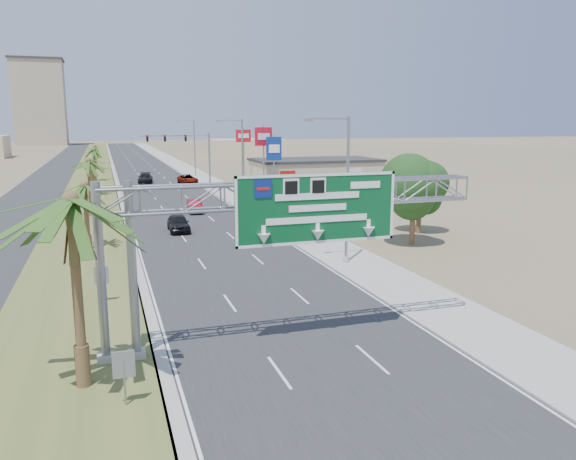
# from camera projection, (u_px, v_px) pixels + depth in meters

# --- Properties ---
(road) EXTENTS (12.00, 300.00, 0.02)m
(road) POSITION_uv_depth(u_px,v_px,m) (144.00, 168.00, 118.60)
(road) COLOR #28282B
(road) RESTS_ON ground
(sidewalk_right) EXTENTS (4.00, 300.00, 0.10)m
(sidewalk_right) POSITION_uv_depth(u_px,v_px,m) (184.00, 167.00, 121.20)
(sidewalk_right) COLOR #9E9B93
(sidewalk_right) RESTS_ON ground
(median_grass) EXTENTS (7.00, 300.00, 0.12)m
(median_grass) POSITION_uv_depth(u_px,v_px,m) (94.00, 169.00, 115.53)
(median_grass) COLOR #4F5B28
(median_grass) RESTS_ON ground
(opposing_road) EXTENTS (8.00, 300.00, 0.02)m
(opposing_road) POSITION_uv_depth(u_px,v_px,m) (57.00, 170.00, 113.40)
(opposing_road) COLOR #28282B
(opposing_road) RESTS_ON ground
(sign_gantry) EXTENTS (16.75, 1.24, 7.50)m
(sign_gantry) POSITION_uv_depth(u_px,v_px,m) (279.00, 208.00, 23.76)
(sign_gantry) COLOR gray
(sign_gantry) RESTS_ON ground
(palm_near) EXTENTS (5.70, 5.70, 8.35)m
(palm_near) POSITION_uv_depth(u_px,v_px,m) (71.00, 202.00, 19.31)
(palm_near) COLOR brown
(palm_near) RESTS_ON ground
(palm_row_b) EXTENTS (3.99, 3.99, 5.95)m
(palm_row_b) POSITION_uv_depth(u_px,v_px,m) (84.00, 186.00, 42.00)
(palm_row_b) COLOR brown
(palm_row_b) RESTS_ON ground
(palm_row_c) EXTENTS (3.99, 3.99, 6.75)m
(palm_row_c) POSITION_uv_depth(u_px,v_px,m) (88.00, 162.00, 56.78)
(palm_row_c) COLOR brown
(palm_row_c) RESTS_ON ground
(palm_row_d) EXTENTS (3.99, 3.99, 5.45)m
(palm_row_d) POSITION_uv_depth(u_px,v_px,m) (92.00, 162.00, 73.81)
(palm_row_d) COLOR brown
(palm_row_d) RESTS_ON ground
(palm_row_e) EXTENTS (3.99, 3.99, 6.15)m
(palm_row_e) POSITION_uv_depth(u_px,v_px,m) (93.00, 150.00, 91.41)
(palm_row_e) COLOR brown
(palm_row_e) RESTS_ON ground
(palm_row_f) EXTENTS (3.99, 3.99, 5.75)m
(palm_row_f) POSITION_uv_depth(u_px,v_px,m) (95.00, 147.00, 114.81)
(palm_row_f) COLOR brown
(palm_row_f) RESTS_ON ground
(streetlight_near) EXTENTS (3.27, 0.44, 10.00)m
(streetlight_near) POSITION_uv_depth(u_px,v_px,m) (344.00, 196.00, 37.85)
(streetlight_near) COLOR gray
(streetlight_near) RESTS_ON ground
(streetlight_mid) EXTENTS (3.27, 0.44, 10.00)m
(streetlight_mid) POSITION_uv_depth(u_px,v_px,m) (241.00, 165.00, 65.84)
(streetlight_mid) COLOR gray
(streetlight_mid) RESTS_ON ground
(streetlight_far) EXTENTS (3.27, 0.44, 10.00)m
(streetlight_far) POSITION_uv_depth(u_px,v_px,m) (194.00, 150.00, 99.43)
(streetlight_far) COLOR gray
(streetlight_far) RESTS_ON ground
(signal_mast) EXTENTS (10.28, 0.71, 8.00)m
(signal_mast) POSITION_uv_depth(u_px,v_px,m) (196.00, 155.00, 83.79)
(signal_mast) COLOR gray
(signal_mast) RESTS_ON ground
(store_building) EXTENTS (18.00, 10.00, 4.00)m
(store_building) POSITION_uv_depth(u_px,v_px,m) (315.00, 174.00, 83.91)
(store_building) COLOR #CEB48B
(store_building) RESTS_ON ground
(oak_near) EXTENTS (4.50, 4.50, 6.80)m
(oak_near) POSITION_uv_depth(u_px,v_px,m) (414.00, 188.00, 43.97)
(oak_near) COLOR brown
(oak_near) RESTS_ON ground
(oak_far) EXTENTS (3.50, 3.50, 5.60)m
(oak_far) POSITION_uv_depth(u_px,v_px,m) (420.00, 190.00, 48.75)
(oak_far) COLOR brown
(oak_far) RESTS_ON ground
(median_signback_a) EXTENTS (0.75, 0.08, 2.08)m
(median_signback_a) POSITION_uv_depth(u_px,v_px,m) (124.00, 368.00, 18.91)
(median_signback_a) COLOR gray
(median_signback_a) RESTS_ON ground
(median_signback_b) EXTENTS (0.75, 0.08, 2.08)m
(median_signback_b) POSITION_uv_depth(u_px,v_px,m) (102.00, 278.00, 29.89)
(median_signback_b) COLOR gray
(median_signback_b) RESTS_ON ground
(tower_distant) EXTENTS (20.00, 16.00, 35.00)m
(tower_distant) POSITION_uv_depth(u_px,v_px,m) (40.00, 103.00, 236.12)
(tower_distant) COLOR tan
(tower_distant) RESTS_ON ground
(building_distant_right) EXTENTS (20.00, 12.00, 5.00)m
(building_distant_right) POSITION_uv_depth(u_px,v_px,m) (247.00, 148.00, 155.31)
(building_distant_right) COLOR #CEB48B
(building_distant_right) RESTS_ON ground
(car_left_lane) EXTENTS (1.86, 4.45, 1.51)m
(car_left_lane) POSITION_uv_depth(u_px,v_px,m) (178.00, 223.00, 50.01)
(car_left_lane) COLOR black
(car_left_lane) RESTS_ON ground
(car_mid_lane) EXTENTS (1.67, 4.23, 1.37)m
(car_mid_lane) POSITION_uv_depth(u_px,v_px,m) (195.00, 206.00, 60.54)
(car_mid_lane) COLOR maroon
(car_mid_lane) RESTS_ON ground
(car_right_lane) EXTENTS (2.94, 5.44, 1.45)m
(car_right_lane) POSITION_uv_depth(u_px,v_px,m) (188.00, 179.00, 88.71)
(car_right_lane) COLOR gray
(car_right_lane) RESTS_ON ground
(car_far) EXTENTS (2.78, 5.53, 1.54)m
(car_far) POSITION_uv_depth(u_px,v_px,m) (145.00, 178.00, 89.98)
(car_far) COLOR black
(car_far) RESTS_ON ground
(pole_sign_red_near) EXTENTS (2.42, 0.70, 9.17)m
(pole_sign_red_near) POSITION_uv_depth(u_px,v_px,m) (263.00, 141.00, 73.63)
(pole_sign_red_near) COLOR gray
(pole_sign_red_near) RESTS_ON ground
(pole_sign_blue) EXTENTS (2.02, 0.53, 7.96)m
(pole_sign_blue) POSITION_uv_depth(u_px,v_px,m) (274.00, 151.00, 72.47)
(pole_sign_blue) COLOR gray
(pole_sign_blue) RESTS_ON ground
(pole_sign_red_far) EXTENTS (2.20, 0.36, 8.77)m
(pole_sign_red_far) POSITION_uv_depth(u_px,v_px,m) (243.00, 141.00, 81.47)
(pole_sign_red_far) COLOR gray
(pole_sign_red_far) RESTS_ON ground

